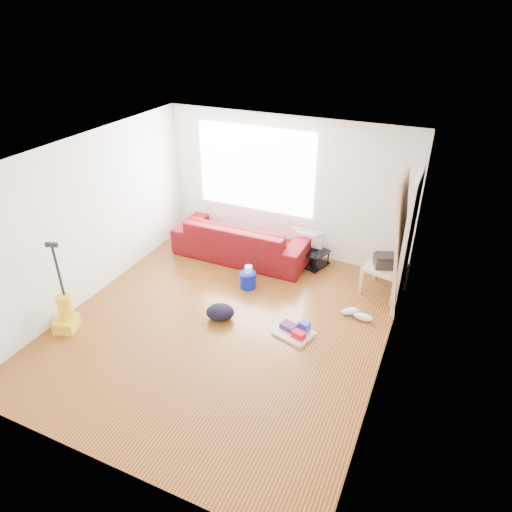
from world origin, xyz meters
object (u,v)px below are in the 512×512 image
at_px(sofa, 242,256).
at_px(cleaning_tray, 295,331).
at_px(tv_stand, 305,254).
at_px(vacuum, 65,314).
at_px(backpack, 221,318).
at_px(side_table, 385,270).
at_px(bucket, 248,287).

bearing_deg(sofa, cleaning_tray, 134.05).
bearing_deg(cleaning_tray, sofa, 134.05).
relative_size(tv_stand, vacuum, 0.65).
xyz_separation_m(tv_stand, backpack, (-0.60, -2.09, -0.16)).
distance_m(side_table, backpack, 2.70).
distance_m(tv_stand, side_table, 1.52).
xyz_separation_m(tv_stand, vacuum, (-2.50, -3.18, 0.09)).
bearing_deg(backpack, cleaning_tray, -13.55).
relative_size(side_table, bucket, 2.61).
relative_size(sofa, tv_stand, 2.74).
bearing_deg(tv_stand, bucket, -98.81).
bearing_deg(backpack, side_table, 20.62).
height_order(tv_stand, side_table, side_table).
bearing_deg(cleaning_tray, bucket, 143.64).
distance_m(bucket, cleaning_tray, 1.40).
relative_size(tv_stand, bucket, 3.28).
relative_size(tv_stand, backpack, 2.12).
bearing_deg(vacuum, bucket, 27.21).
height_order(sofa, backpack, sofa).
height_order(sofa, vacuum, vacuum).
bearing_deg(sofa, tv_stand, -166.46).
bearing_deg(side_table, tv_stand, 165.11).
height_order(sofa, side_table, side_table).
distance_m(bucket, backpack, 0.94).
distance_m(cleaning_tray, backpack, 1.14).
bearing_deg(side_table, bucket, -159.45).
bearing_deg(tv_stand, side_table, 3.47).
bearing_deg(vacuum, side_table, 15.69).
bearing_deg(vacuum, tv_stand, 32.27).
bearing_deg(tv_stand, backpack, -87.67).
relative_size(sofa, backpack, 5.82).
distance_m(sofa, vacuum, 3.23).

